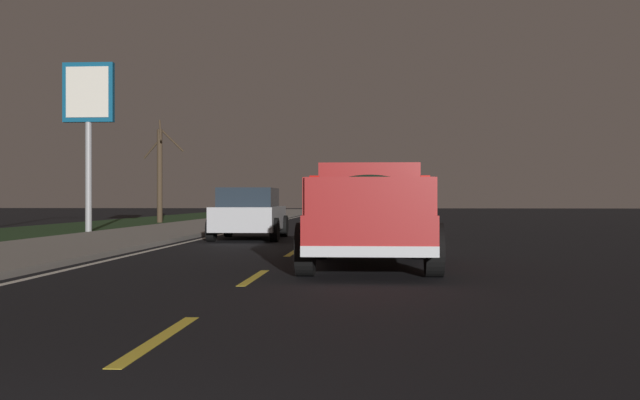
# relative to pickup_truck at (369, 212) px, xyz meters

# --- Properties ---
(ground) EXTENTS (144.00, 144.00, 0.00)m
(ground) POSITION_rel_pickup_truck_xyz_m (15.57, 1.75, -0.98)
(ground) COLOR black
(sidewalk_shoulder) EXTENTS (108.00, 4.00, 0.12)m
(sidewalk_shoulder) POSITION_rel_pickup_truck_xyz_m (15.57, 7.45, -0.92)
(sidewalk_shoulder) COLOR gray
(sidewalk_shoulder) RESTS_ON ground
(grass_verge) EXTENTS (108.00, 6.00, 0.01)m
(grass_verge) POSITION_rel_pickup_truck_xyz_m (15.57, 12.45, -0.98)
(grass_verge) COLOR #1E3819
(grass_verge) RESTS_ON ground
(lane_markings) EXTENTS (108.00, 3.54, 0.01)m
(lane_markings) POSITION_rel_pickup_truck_xyz_m (17.31, 4.30, -0.98)
(lane_markings) COLOR yellow
(lane_markings) RESTS_ON ground
(pickup_truck) EXTENTS (5.44, 2.31, 1.87)m
(pickup_truck) POSITION_rel_pickup_truck_xyz_m (0.00, 0.00, 0.00)
(pickup_truck) COLOR maroon
(pickup_truck) RESTS_ON ground
(sedan_tan) EXTENTS (4.41, 2.04, 1.54)m
(sedan_tan) POSITION_rel_pickup_truck_xyz_m (9.65, -0.17, -0.20)
(sedan_tan) COLOR #9E845B
(sedan_tan) RESTS_ON ground
(sedan_silver) EXTENTS (4.45, 2.11, 1.54)m
(sedan_silver) POSITION_rel_pickup_truck_xyz_m (9.21, 3.68, -0.20)
(sedan_silver) COLOR #B2B5BA
(sedan_silver) RESTS_ON ground
(gas_price_sign) EXTENTS (0.27, 1.90, 6.25)m
(gas_price_sign) POSITION_rel_pickup_truck_xyz_m (13.99, 10.48, 3.68)
(gas_price_sign) COLOR #99999E
(gas_price_sign) RESTS_ON ground
(bare_tree_far) EXTENTS (1.67, 2.04, 5.29)m
(bare_tree_far) POSITION_rel_pickup_truck_xyz_m (25.25, 10.98, 1.61)
(bare_tree_far) COLOR #423323
(bare_tree_far) RESTS_ON ground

